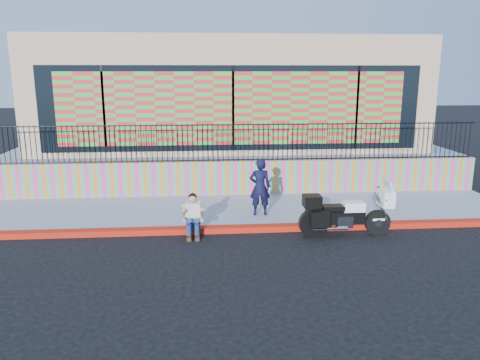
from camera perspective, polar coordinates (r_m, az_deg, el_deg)
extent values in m
plane|color=black|center=(12.18, 0.50, -6.29)|extent=(90.00, 90.00, 0.00)
cube|color=#A21C0B|center=(12.16, 0.50, -5.96)|extent=(16.00, 0.30, 0.15)
cube|color=#8992A5|center=(13.72, -0.12, -3.72)|extent=(16.00, 3.00, 0.15)
cube|color=#F8417A|center=(15.11, -0.60, 0.29)|extent=(16.00, 0.20, 1.10)
cube|color=#8992A5|center=(20.12, -1.63, 3.27)|extent=(16.00, 10.00, 1.25)
cube|color=#CCAA88|center=(19.64, -1.65, 10.74)|extent=(14.00, 8.00, 4.00)
cube|color=black|center=(15.66, -0.85, 8.70)|extent=(12.60, 0.04, 2.80)
cube|color=red|center=(15.63, -0.84, 8.69)|extent=(11.48, 0.02, 2.40)
cylinder|color=black|center=(12.35, 16.42, -4.99)|extent=(0.64, 0.14, 0.64)
cylinder|color=black|center=(11.87, 8.91, -5.35)|extent=(0.64, 0.14, 0.64)
cube|color=black|center=(12.04, 12.78, -4.43)|extent=(0.92, 0.27, 0.33)
cube|color=silver|center=(12.05, 12.53, -4.88)|extent=(0.39, 0.33, 0.29)
cube|color=white|center=(12.01, 13.64, -3.15)|extent=(0.54, 0.31, 0.23)
cube|color=black|center=(11.87, 11.27, -3.33)|extent=(0.54, 0.33, 0.12)
cube|color=white|center=(12.24, 17.37, -2.13)|extent=(0.29, 0.51, 0.41)
cube|color=silver|center=(12.18, 17.64, -0.71)|extent=(0.18, 0.45, 0.33)
cube|color=black|center=(11.68, 8.78, -2.54)|extent=(0.43, 0.41, 0.29)
cube|color=black|center=(11.56, 9.75, -4.77)|extent=(0.47, 0.18, 0.39)
cube|color=black|center=(12.10, 9.07, -3.93)|extent=(0.47, 0.18, 0.39)
cube|color=white|center=(12.32, 16.45, -4.56)|extent=(0.31, 0.16, 0.06)
imported|color=black|center=(12.86, 2.44, -0.87)|extent=(0.58, 0.38, 1.59)
cube|color=navy|center=(11.99, -5.72, -5.46)|extent=(0.36, 0.28, 0.18)
cube|color=silver|center=(11.85, -5.76, -3.92)|extent=(0.38, 0.27, 0.54)
sphere|color=tan|center=(11.71, -5.80, -2.29)|extent=(0.21, 0.21, 0.21)
cube|color=#472814|center=(11.64, -6.23, -7.04)|extent=(0.11, 0.26, 0.10)
cube|color=#472814|center=(11.64, -5.24, -7.02)|extent=(0.11, 0.26, 0.10)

